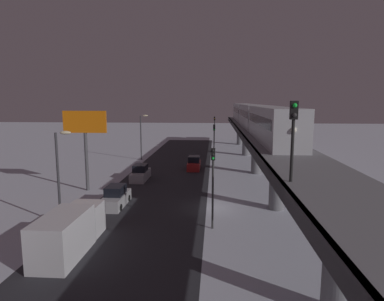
{
  "coord_description": "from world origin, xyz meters",
  "views": [
    {
      "loc": [
        -0.43,
        30.15,
        9.98
      ],
      "look_at": [
        2.82,
        -16.66,
        2.92
      ],
      "focal_mm": 31.01,
      "sensor_mm": 36.0,
      "label": 1
    }
  ],
  "objects_px": {
    "traffic_light_far": "(214,126)",
    "commercial_billboard": "(85,130)",
    "subway_train": "(252,115)",
    "sedan_red": "(194,164)",
    "traffic_light_mid": "(214,139)",
    "rail_signal": "(293,127)",
    "sedan_silver_2": "(140,174)",
    "sedan_silver": "(116,198)",
    "box_truck": "(70,231)",
    "traffic_light_near": "(213,177)"
  },
  "relations": [
    {
      "from": "traffic_light_mid",
      "to": "commercial_billboard",
      "type": "relative_size",
      "value": 0.72
    },
    {
      "from": "rail_signal",
      "to": "traffic_light_near",
      "type": "bearing_deg",
      "value": -65.27
    },
    {
      "from": "box_truck",
      "to": "traffic_light_far",
      "type": "distance_m",
      "value": 56.32
    },
    {
      "from": "rail_signal",
      "to": "sedan_silver",
      "type": "bearing_deg",
      "value": -45.93
    },
    {
      "from": "traffic_light_far",
      "to": "commercial_billboard",
      "type": "relative_size",
      "value": 0.72
    },
    {
      "from": "traffic_light_mid",
      "to": "sedan_silver_2",
      "type": "bearing_deg",
      "value": 46.19
    },
    {
      "from": "rail_signal",
      "to": "sedan_silver_2",
      "type": "bearing_deg",
      "value": -61.44
    },
    {
      "from": "sedan_red",
      "to": "traffic_light_mid",
      "type": "bearing_deg",
      "value": 44.21
    },
    {
      "from": "traffic_light_near",
      "to": "commercial_billboard",
      "type": "bearing_deg",
      "value": -36.34
    },
    {
      "from": "traffic_light_mid",
      "to": "commercial_billboard",
      "type": "xyz_separation_m",
      "value": [
        14.11,
        15.08,
        2.63
      ]
    },
    {
      "from": "box_truck",
      "to": "rail_signal",
      "type": "bearing_deg",
      "value": 163.33
    },
    {
      "from": "rail_signal",
      "to": "sedan_silver_2",
      "type": "distance_m",
      "value": 28.78
    },
    {
      "from": "sedan_silver",
      "to": "rail_signal",
      "type": "bearing_deg",
      "value": 134.07
    },
    {
      "from": "sedan_silver_2",
      "to": "commercial_billboard",
      "type": "xyz_separation_m",
      "value": [
        4.81,
        5.39,
        6.03
      ]
    },
    {
      "from": "sedan_silver_2",
      "to": "box_truck",
      "type": "relative_size",
      "value": 0.64
    },
    {
      "from": "traffic_light_far",
      "to": "commercial_billboard",
      "type": "height_order",
      "value": "commercial_billboard"
    },
    {
      "from": "rail_signal",
      "to": "traffic_light_mid",
      "type": "distance_m",
      "value": 34.52
    },
    {
      "from": "traffic_light_far",
      "to": "commercial_billboard",
      "type": "bearing_deg",
      "value": 70.81
    },
    {
      "from": "box_truck",
      "to": "traffic_light_mid",
      "type": "height_order",
      "value": "traffic_light_mid"
    },
    {
      "from": "traffic_light_near",
      "to": "commercial_billboard",
      "type": "distance_m",
      "value": 17.71
    },
    {
      "from": "sedan_red",
      "to": "traffic_light_near",
      "type": "distance_m",
      "value": 23.08
    },
    {
      "from": "subway_train",
      "to": "commercial_billboard",
      "type": "bearing_deg",
      "value": 40.27
    },
    {
      "from": "box_truck",
      "to": "subway_train",
      "type": "bearing_deg",
      "value": -115.78
    },
    {
      "from": "rail_signal",
      "to": "sedan_red",
      "type": "relative_size",
      "value": 0.95
    },
    {
      "from": "subway_train",
      "to": "box_truck",
      "type": "xyz_separation_m",
      "value": [
        15.37,
        31.82,
        -6.41
      ]
    },
    {
      "from": "subway_train",
      "to": "box_truck",
      "type": "distance_m",
      "value": 35.92
    },
    {
      "from": "sedan_red",
      "to": "commercial_billboard",
      "type": "relative_size",
      "value": 0.47
    },
    {
      "from": "subway_train",
      "to": "commercial_billboard",
      "type": "xyz_separation_m",
      "value": [
        19.98,
        16.92,
        -0.93
      ]
    },
    {
      "from": "traffic_light_far",
      "to": "sedan_silver",
      "type": "bearing_deg",
      "value": 78.52
    },
    {
      "from": "sedan_red",
      "to": "commercial_billboard",
      "type": "distance_m",
      "value": 17.67
    },
    {
      "from": "subway_train",
      "to": "traffic_light_mid",
      "type": "relative_size",
      "value": 8.67
    },
    {
      "from": "rail_signal",
      "to": "sedan_red",
      "type": "distance_m",
      "value": 32.89
    },
    {
      "from": "rail_signal",
      "to": "box_truck",
      "type": "xyz_separation_m",
      "value": [
        13.43,
        -4.02,
        -7.36
      ]
    },
    {
      "from": "subway_train",
      "to": "sedan_silver_2",
      "type": "xyz_separation_m",
      "value": [
        15.17,
        11.54,
        -6.96
      ]
    },
    {
      "from": "box_truck",
      "to": "traffic_light_mid",
      "type": "distance_m",
      "value": 31.58
    },
    {
      "from": "sedan_silver",
      "to": "sedan_red",
      "type": "xyz_separation_m",
      "value": [
        -6.4,
        -17.51,
        0.01
      ]
    },
    {
      "from": "traffic_light_near",
      "to": "box_truck",
      "type": "bearing_deg",
      "value": 25.43
    },
    {
      "from": "rail_signal",
      "to": "traffic_light_far",
      "type": "xyz_separation_m",
      "value": [
        3.93,
        -59.46,
        -4.51
      ]
    },
    {
      "from": "sedan_red",
      "to": "commercial_billboard",
      "type": "height_order",
      "value": "commercial_billboard"
    },
    {
      "from": "sedan_silver",
      "to": "traffic_light_mid",
      "type": "distance_m",
      "value": 22.62
    },
    {
      "from": "subway_train",
      "to": "sedan_red",
      "type": "xyz_separation_m",
      "value": [
        8.77,
        4.66,
        -6.96
      ]
    },
    {
      "from": "sedan_silver",
      "to": "box_truck",
      "type": "relative_size",
      "value": 0.65
    },
    {
      "from": "sedan_silver",
      "to": "commercial_billboard",
      "type": "height_order",
      "value": "commercial_billboard"
    },
    {
      "from": "box_truck",
      "to": "traffic_light_far",
      "type": "relative_size",
      "value": 1.16
    },
    {
      "from": "box_truck",
      "to": "commercial_billboard",
      "type": "height_order",
      "value": "commercial_billboard"
    },
    {
      "from": "box_truck",
      "to": "traffic_light_near",
      "type": "distance_m",
      "value": 10.9
    },
    {
      "from": "commercial_billboard",
      "to": "subway_train",
      "type": "bearing_deg",
      "value": -139.73
    },
    {
      "from": "rail_signal",
      "to": "sedan_silver",
      "type": "relative_size",
      "value": 0.84
    },
    {
      "from": "traffic_light_mid",
      "to": "commercial_billboard",
      "type": "height_order",
      "value": "commercial_billboard"
    },
    {
      "from": "subway_train",
      "to": "sedan_red",
      "type": "relative_size",
      "value": 13.19
    }
  ]
}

